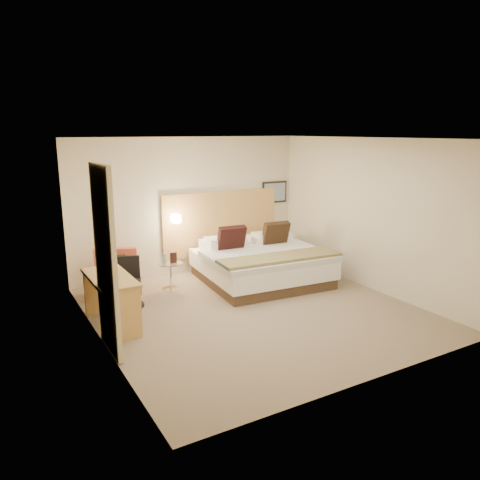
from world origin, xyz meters
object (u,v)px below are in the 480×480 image
bed (261,263)px  desk_chair (129,287)px  lounge_chair (116,278)px  side_table (171,275)px  desk (112,287)px

bed → desk_chair: (-2.56, -0.05, -0.01)m
lounge_chair → bed: bearing=-13.0°
side_table → lounge_chair: bearing=168.0°
lounge_chair → desk: bearing=-106.5°
bed → desk_chair: 2.56m
side_table → desk: size_ratio=0.41×
desk → lounge_chair: bearing=73.5°
bed → desk_chair: bearing=-178.9°
bed → desk: bed is taller
side_table → desk: (-1.34, -1.12, 0.33)m
bed → side_table: 1.72m
bed → lounge_chair: bearing=167.0°
bed → side_table: (-1.67, 0.41, -0.07)m
side_table → desk_chair: bearing=-153.0°
desk → desk_chair: bearing=56.6°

